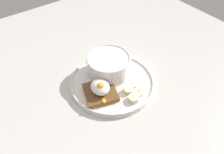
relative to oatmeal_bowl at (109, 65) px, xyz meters
The scene contains 9 objects.
ground_plane 6.61cm from the oatmeal_bowl, 21.51° to the right, with size 120.00×120.00×2.00cm, color beige.
plate 5.31cm from the oatmeal_bowl, 21.51° to the right, with size 26.02×26.02×1.60cm.
oatmeal_bowl is the anchor object (origin of this frame).
toast_slice 9.59cm from the oatmeal_bowl, 50.94° to the right, with size 11.31×11.31×1.38cm.
poached_egg 9.37cm from the oatmeal_bowl, 50.58° to the right, with size 7.63×5.19×3.84cm.
banana_slice_front 9.69cm from the oatmeal_bowl, 14.43° to the left, with size 3.72×3.72×1.37cm.
banana_slice_left 12.57cm from the oatmeal_bowl, ahead, with size 3.53×3.59×1.15cm.
banana_slice_back 13.52cm from the oatmeal_bowl, ahead, with size 4.45×4.45×1.49cm.
banana_slice_right 10.20cm from the oatmeal_bowl, ahead, with size 4.09×4.10×1.60cm.
Camera 1 is at (37.21, -27.56, 52.15)cm, focal length 35.00 mm.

